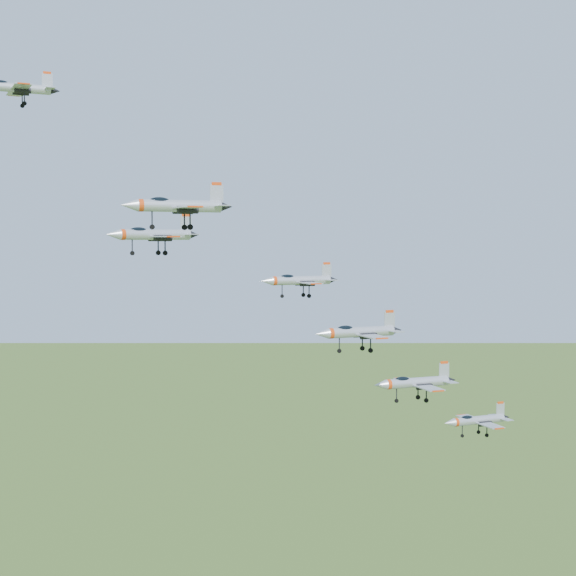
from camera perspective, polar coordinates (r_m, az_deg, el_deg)
name	(u,v)px	position (r m, az deg, el deg)	size (l,w,h in m)	color
jet_lead	(14,87)	(107.33, -18.88, 13.34)	(10.82, 8.90, 2.90)	#ACB1B9
jet_left_high	(153,234)	(102.10, -9.60, 3.78)	(12.56, 10.40, 3.36)	#ACB1B9
jet_right_high	(177,206)	(84.37, -7.93, 5.83)	(12.02, 9.94, 3.21)	#ACB1B9
jet_left_low	(299,280)	(118.22, 0.78, 0.56)	(12.34, 10.24, 3.30)	#ACB1B9
jet_right_low	(358,332)	(100.92, 5.02, -3.12)	(12.26, 10.15, 3.27)	#ACB1B9
jet_trail	(415,382)	(120.92, 8.99, -6.64)	(13.76, 11.46, 3.68)	#ACB1B9
jet_extra	(477,420)	(136.20, 13.27, -9.12)	(12.75, 10.58, 3.41)	#ACB1B9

